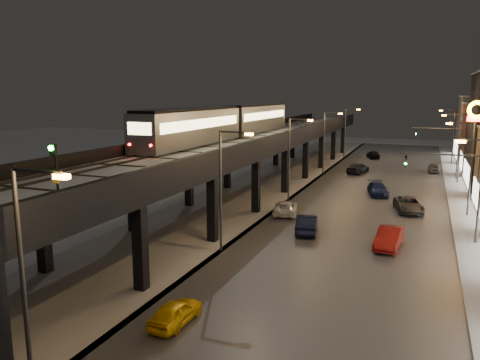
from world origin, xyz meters
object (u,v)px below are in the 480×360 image
(car_onc_silver, at_px, (389,238))
(car_onc_white, at_px, (378,190))
(car_mid_silver, at_px, (285,208))
(rail_signal, at_px, (55,162))
(subway_train, at_px, (228,121))
(car_far_white, at_px, (373,155))
(car_onc_dark, at_px, (409,205))
(car_taxi, at_px, (175,313))
(car_mid_dark, at_px, (358,168))
(car_near_white, at_px, (307,224))
(car_onc_red, at_px, (434,168))

(car_onc_silver, xyz_separation_m, car_onc_white, (-2.69, 19.02, -0.07))
(car_mid_silver, bearing_deg, rail_signal, 70.95)
(subway_train, xyz_separation_m, car_far_white, (12.67, 36.45, -7.68))
(car_onc_dark, bearing_deg, car_far_white, 88.41)
(rail_signal, distance_m, car_taxi, 9.50)
(rail_signal, distance_m, car_mid_dark, 54.30)
(car_mid_dark, relative_size, car_onc_dark, 1.01)
(car_near_white, distance_m, car_mid_silver, 6.08)
(subway_train, distance_m, car_mid_dark, 24.06)
(car_far_white, relative_size, car_onc_silver, 0.90)
(car_taxi, height_order, car_onc_dark, car_onc_dark)
(car_mid_dark, bearing_deg, car_onc_dark, 122.37)
(car_mid_silver, bearing_deg, car_near_white, 110.47)
(car_onc_dark, distance_m, car_onc_white, 7.73)
(car_onc_red, bearing_deg, car_taxi, -103.12)
(car_onc_dark, xyz_separation_m, car_onc_white, (-3.61, 6.84, -0.01))
(car_mid_dark, relative_size, car_onc_white, 1.07)
(car_onc_red, bearing_deg, car_far_white, 129.20)
(car_near_white, relative_size, car_onc_dark, 0.91)
(subway_train, bearing_deg, rail_signal, -79.40)
(car_taxi, relative_size, car_mid_dark, 0.70)
(car_onc_red, bearing_deg, car_near_white, -105.64)
(car_taxi, relative_size, car_onc_dark, 0.71)
(car_mid_silver, bearing_deg, car_onc_dark, -166.19)
(car_mid_silver, distance_m, car_onc_dark, 12.32)
(rail_signal, height_order, car_onc_white, rail_signal)
(car_mid_dark, xyz_separation_m, car_onc_white, (4.29, -14.44, -0.05))
(subway_train, relative_size, car_mid_dark, 7.07)
(car_near_white, height_order, car_onc_white, car_near_white)
(car_mid_dark, xyz_separation_m, car_far_white, (0.36, 17.24, -0.03))
(subway_train, xyz_separation_m, car_onc_red, (22.69, 24.32, -7.72))
(car_taxi, xyz_separation_m, car_onc_silver, (9.08, 16.47, 0.15))
(car_onc_silver, bearing_deg, car_far_white, 102.45)
(car_taxi, distance_m, car_mid_silver, 23.11)
(car_near_white, distance_m, car_onc_red, 38.38)
(car_mid_dark, distance_m, car_onc_white, 15.07)
(rail_signal, bearing_deg, car_onc_dark, 66.74)
(car_mid_dark, relative_size, car_onc_red, 1.30)
(car_onc_dark, bearing_deg, car_onc_white, 105.16)
(subway_train, xyz_separation_m, car_onc_dark, (20.21, -2.07, -7.69))
(car_mid_dark, relative_size, car_far_white, 1.22)
(car_near_white, xyz_separation_m, car_onc_silver, (6.72, -1.55, -0.00))
(car_mid_dark, relative_size, car_onc_silver, 1.11)
(car_taxi, relative_size, car_onc_red, 0.91)
(subway_train, height_order, car_onc_white, subway_train)
(car_onc_silver, bearing_deg, car_mid_dark, 106.80)
(car_taxi, height_order, car_mid_silver, car_mid_silver)
(subway_train, xyz_separation_m, car_mid_dark, (12.31, 19.21, -7.65))
(car_taxi, bearing_deg, car_far_white, -90.21)
(subway_train, height_order, car_near_white, subway_train)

